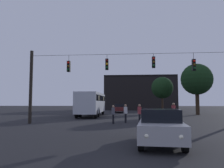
{
  "coord_description": "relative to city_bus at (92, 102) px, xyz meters",
  "views": [
    {
      "loc": [
        0.23,
        -4.39,
        1.82
      ],
      "look_at": [
        -1.77,
        18.72,
        3.74
      ],
      "focal_mm": 35.55,
      "sensor_mm": 36.0,
      "label": 1
    }
  ],
  "objects": [
    {
      "name": "pedestrian_crossing_right",
      "position": [
        9.09,
        -8.29,
        -0.86
      ],
      "size": [
        0.33,
        0.41,
        1.77
      ],
      "color": "black",
      "rests_on": "ground"
    },
    {
      "name": "tree_behind_building",
      "position": [
        10.52,
        9.24,
        2.43
      ],
      "size": [
        3.7,
        3.7,
        6.16
      ],
      "color": "#2D2116",
      "rests_on": "ground"
    },
    {
      "name": "car_far_left",
      "position": [
        3.13,
        10.65,
        -1.07
      ],
      "size": [
        1.89,
        4.37,
        1.52
      ],
      "color": "#511919",
      "rests_on": "ground"
    },
    {
      "name": "car_near_right",
      "position": [
        6.48,
        -19.25,
        -1.07
      ],
      "size": [
        2.14,
        4.45,
        1.52
      ],
      "color": "#99999E",
      "rests_on": "ground"
    },
    {
      "name": "pedestrian_crossing_center",
      "position": [
        4.71,
        -9.27,
        -0.93
      ],
      "size": [
        0.33,
        0.41,
        1.65
      ],
      "color": "black",
      "rests_on": "ground"
    },
    {
      "name": "tree_left_silhouette",
      "position": [
        14.92,
        4.43,
        3.33
      ],
      "size": [
        4.62,
        4.62,
        7.54
      ],
      "color": "#2D2116",
      "rests_on": "ground"
    },
    {
      "name": "pedestrian_crossing_left",
      "position": [
        5.92,
        -9.94,
        -0.93
      ],
      "size": [
        0.32,
        0.41,
        1.66
      ],
      "color": "black",
      "rests_on": "ground"
    },
    {
      "name": "ground_plane",
      "position": [
        4.98,
        -0.27,
        -1.87
      ],
      "size": [
        168.0,
        168.0,
        0.0
      ],
      "primitive_type": "plane",
      "color": "black",
      "rests_on": "ground"
    },
    {
      "name": "corner_building",
      "position": [
        7.38,
        27.86,
        2.25
      ],
      "size": [
        17.05,
        11.15,
        8.23
      ],
      "color": "black",
      "rests_on": "ground"
    },
    {
      "name": "city_bus",
      "position": [
        0.0,
        0.0,
        0.0
      ],
      "size": [
        2.84,
        11.07,
        3.0
      ],
      "color": "#B7BCC6",
      "rests_on": "ground"
    },
    {
      "name": "pedestrian_near_bus",
      "position": [
        3.68,
        -10.22,
        -0.98
      ],
      "size": [
        0.31,
        0.4,
        1.58
      ],
      "color": "black",
      "rests_on": "ground"
    },
    {
      "name": "overhead_signal_span",
      "position": [
        5.03,
        -10.48,
        1.88
      ],
      "size": [
        17.36,
        0.44,
        6.38
      ],
      "color": "black",
      "rests_on": "ground"
    }
  ]
}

